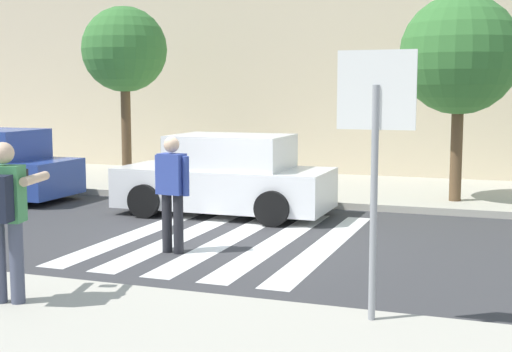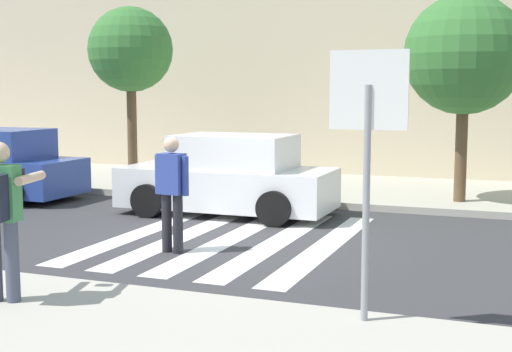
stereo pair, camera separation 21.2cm
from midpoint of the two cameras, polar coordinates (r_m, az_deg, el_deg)
name	(u,v)px [view 2 (the right image)]	position (r m, az deg, el deg)	size (l,w,h in m)	color
ground_plane	(225,241)	(11.43, -1.93, -5.24)	(120.00, 120.00, 0.00)	#38383A
sidewalk_far	(325,189)	(17.03, 5.94, -1.00)	(60.00, 4.80, 0.14)	#B2AD9E
building_facade_far	(367,53)	(21.17, 9.19, 9.66)	(56.00, 4.00, 6.90)	beige
crosswalk_stripe_0	(144,232)	(12.30, -8.47, -4.42)	(0.44, 5.20, 0.01)	silver
crosswalk_stripe_1	(186,235)	(11.93, -5.11, -4.72)	(0.44, 5.20, 0.01)	silver
crosswalk_stripe_2	(230,239)	(11.61, -1.54, -5.03)	(0.44, 5.20, 0.01)	silver
crosswalk_stripe_3	(277,242)	(11.34, 2.21, -5.32)	(0.44, 5.20, 0.01)	silver
crosswalk_stripe_4	(326,246)	(11.11, 6.14, -5.61)	(0.44, 5.20, 0.01)	silver
stop_sign	(368,125)	(6.95, 9.82, 4.02)	(0.76, 0.08, 2.64)	gray
photographer_with_backpack	(0,208)	(7.98, -19.10, -2.40)	(0.70, 0.92, 1.72)	#474C60
pedestrian_crossing	(172,188)	(10.55, -6.18, -0.93)	(0.58, 0.28, 1.72)	#232328
parked_car_white	(229,177)	(13.75, -1.73, -0.10)	(4.10, 1.92, 1.55)	white
street_tree_west	(130,51)	(17.95, -9.67, 9.85)	(2.08, 2.08, 4.28)	brown
street_tree_center	(464,55)	(15.01, 16.72, 9.24)	(2.40, 2.40, 4.17)	brown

